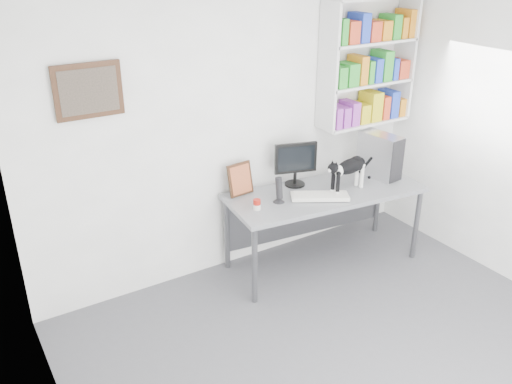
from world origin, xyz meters
TOP-DOWN VIEW (x-y plane):
  - room at (0.00, 0.00)m, footprint 4.01×4.01m
  - bookshelf at (1.40, 1.85)m, footprint 1.03×0.28m
  - wall_art at (-1.30, 1.97)m, footprint 0.52×0.04m
  - desk at (0.67, 1.50)m, footprint 1.95×0.94m
  - monitor at (0.50, 1.77)m, footprint 0.45×0.31m
  - keyboard at (0.52, 1.40)m, footprint 0.55×0.44m
  - pc_tower at (1.35, 1.53)m, footprint 0.24×0.45m
  - speaker at (0.16, 1.53)m, footprint 0.11×0.11m
  - leaning_print at (-0.05, 1.86)m, footprint 0.26×0.13m
  - soup_can at (-0.09, 1.51)m, footprint 0.08×0.08m
  - cat at (0.85, 1.40)m, footprint 0.55×0.21m

SIDE VIEW (x-z plane):
  - desk at x=0.67m, z-range 0.00..0.78m
  - keyboard at x=0.52m, z-range 0.78..0.82m
  - soup_can at x=-0.09m, z-range 0.78..0.88m
  - speaker at x=0.16m, z-range 0.78..1.03m
  - leaning_print at x=-0.05m, z-range 0.78..1.10m
  - cat at x=0.85m, z-range 0.78..1.11m
  - pc_tower at x=1.35m, z-range 0.78..1.22m
  - monitor at x=0.50m, z-range 0.78..1.22m
  - room at x=0.00m, z-range 0.00..2.70m
  - bookshelf at x=1.40m, z-range 1.23..2.47m
  - wall_art at x=-1.30m, z-range 1.69..2.11m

